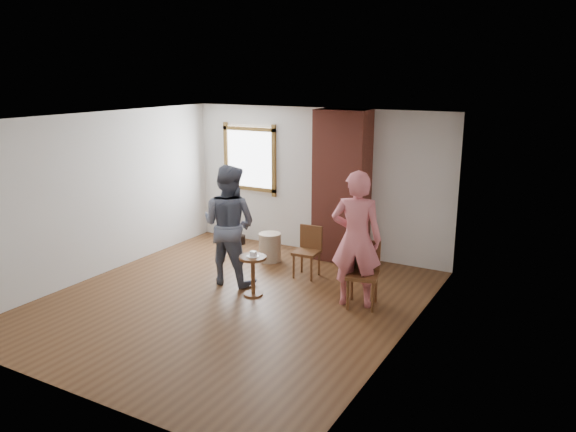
% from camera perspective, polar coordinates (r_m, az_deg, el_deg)
% --- Properties ---
extents(ground, '(5.50, 5.50, 0.00)m').
position_cam_1_polar(ground, '(8.18, -5.85, -8.63)').
color(ground, brown).
rests_on(ground, ground).
extents(room_shell, '(5.04, 5.52, 2.62)m').
position_cam_1_polar(room_shell, '(8.18, -4.07, 4.65)').
color(room_shell, silver).
rests_on(room_shell, ground).
extents(brick_chimney, '(0.90, 0.50, 2.60)m').
position_cam_1_polar(brick_chimney, '(9.61, 5.48, 2.99)').
color(brick_chimney, '#964335').
rests_on(brick_chimney, ground).
extents(stoneware_crock, '(0.50, 0.50, 0.49)m').
position_cam_1_polar(stoneware_crock, '(9.75, -1.85, -3.18)').
color(stoneware_crock, tan).
rests_on(stoneware_crock, ground).
extents(dark_pot, '(0.21, 0.21, 0.17)m').
position_cam_1_polar(dark_pot, '(10.77, -4.80, -2.41)').
color(dark_pot, black).
rests_on(dark_pot, ground).
extents(dining_chair_left, '(0.40, 0.40, 0.81)m').
position_cam_1_polar(dining_chair_left, '(8.99, 2.08, -3.31)').
color(dining_chair_left, brown).
rests_on(dining_chair_left, ground).
extents(dining_chair_right, '(0.51, 0.51, 0.91)m').
position_cam_1_polar(dining_chair_right, '(7.94, 7.68, -5.45)').
color(dining_chair_right, brown).
rests_on(dining_chair_right, ground).
extents(side_table, '(0.40, 0.40, 0.60)m').
position_cam_1_polar(side_table, '(8.23, -3.59, -5.42)').
color(side_table, brown).
rests_on(side_table, ground).
extents(cake_plate, '(0.18, 0.18, 0.01)m').
position_cam_1_polar(cake_plate, '(8.17, -3.61, -4.09)').
color(cake_plate, white).
rests_on(cake_plate, side_table).
extents(cake_slice, '(0.08, 0.07, 0.06)m').
position_cam_1_polar(cake_slice, '(8.15, -3.55, -3.87)').
color(cake_slice, white).
rests_on(cake_slice, cake_plate).
extents(man, '(0.93, 0.73, 1.85)m').
position_cam_1_polar(man, '(8.63, -6.01, -0.88)').
color(man, black).
rests_on(man, ground).
extents(person_pink, '(0.79, 0.62, 1.92)m').
position_cam_1_polar(person_pink, '(7.78, 6.95, -2.35)').
color(person_pink, '#E5727A').
rests_on(person_pink, ground).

